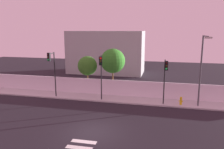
# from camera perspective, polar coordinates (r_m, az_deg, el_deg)

# --- Properties ---
(ground_plane) EXTENTS (80.00, 80.00, 0.00)m
(ground_plane) POSITION_cam_1_polar(r_m,az_deg,el_deg) (17.56, -5.08, -14.44)
(ground_plane) COLOR black
(sidewalk) EXTENTS (36.00, 2.40, 0.15)m
(sidewalk) POSITION_cam_1_polar(r_m,az_deg,el_deg) (24.90, 0.84, -6.28)
(sidewalk) COLOR #B6B6B6
(sidewalk) RESTS_ON ground
(perimeter_wall) EXTENTS (36.00, 0.18, 1.80)m
(perimeter_wall) POSITION_cam_1_polar(r_m,az_deg,el_deg) (25.84, 1.46, -3.37)
(perimeter_wall) COLOR silver
(perimeter_wall) RESTS_ON sidewalk
(traffic_light_left) EXTENTS (0.45, 1.18, 4.82)m
(traffic_light_left) POSITION_cam_1_polar(r_m,az_deg,el_deg) (23.27, -2.84, 1.52)
(traffic_light_left) COLOR black
(traffic_light_left) RESTS_ON sidewalk
(traffic_light_center) EXTENTS (0.45, 1.07, 5.05)m
(traffic_light_center) POSITION_cam_1_polar(r_m,az_deg,el_deg) (25.44, -15.15, 2.32)
(traffic_light_center) COLOR black
(traffic_light_center) RESTS_ON sidewalk
(traffic_light_right) EXTENTS (0.36, 1.22, 4.58)m
(traffic_light_right) POSITION_cam_1_polar(r_m,az_deg,el_deg) (22.39, 13.47, 0.39)
(traffic_light_right) COLOR black
(traffic_light_right) RESTS_ON sidewalk
(street_lamp_curbside) EXTENTS (0.61, 2.40, 6.97)m
(street_lamp_curbside) POSITION_cam_1_polar(r_m,az_deg,el_deg) (22.92, 21.97, 2.23)
(street_lamp_curbside) COLOR #4C4C51
(street_lamp_curbside) RESTS_ON sidewalk
(fire_hydrant) EXTENTS (0.44, 0.26, 0.83)m
(fire_hydrant) POSITION_cam_1_polar(r_m,az_deg,el_deg) (23.82, 17.20, -6.34)
(fire_hydrant) COLOR gold
(fire_hydrant) RESTS_ON sidewalk
(roadside_tree_leftmost) EXTENTS (2.36, 2.36, 4.50)m
(roadside_tree_leftmost) POSITION_cam_1_polar(r_m,az_deg,el_deg) (27.34, -6.32, 2.23)
(roadside_tree_leftmost) COLOR brown
(roadside_tree_leftmost) RESTS_ON ground
(roadside_tree_midleft) EXTENTS (2.91, 2.91, 5.47)m
(roadside_tree_midleft) POSITION_cam_1_polar(r_m,az_deg,el_deg) (26.35, 0.22, 3.49)
(roadside_tree_midleft) COLOR brown
(roadside_tree_midleft) RESTS_ON ground
(low_building_distant) EXTENTS (13.17, 6.00, 7.41)m
(low_building_distant) POSITION_cam_1_polar(r_m,az_deg,el_deg) (39.96, -1.51, 5.75)
(low_building_distant) COLOR #9C9C9C
(low_building_distant) RESTS_ON ground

